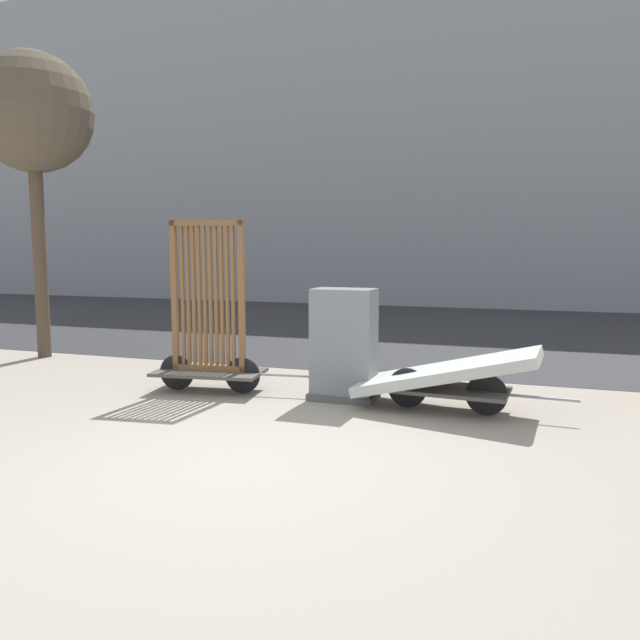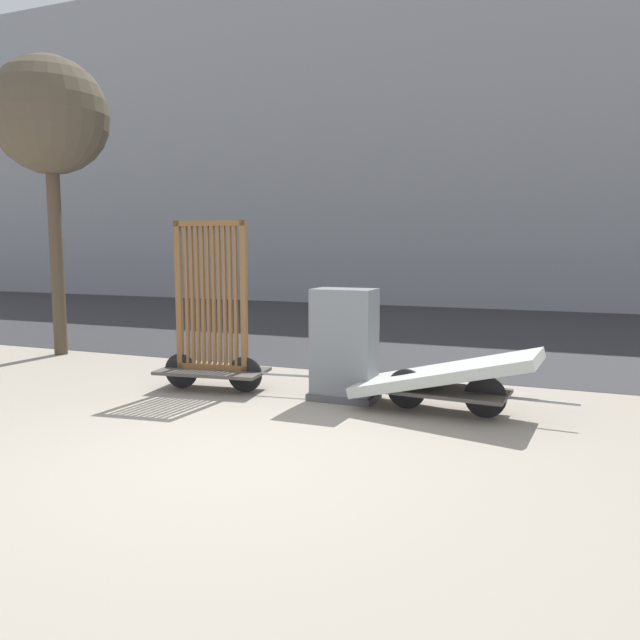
{
  "view_description": "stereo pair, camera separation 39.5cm",
  "coord_description": "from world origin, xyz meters",
  "px_view_note": "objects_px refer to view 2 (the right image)",
  "views": [
    {
      "loc": [
        2.32,
        -4.52,
        1.8
      ],
      "look_at": [
        0.0,
        2.27,
        0.96
      ],
      "focal_mm": 35.0,
      "sensor_mm": 36.0,
      "label": 1
    },
    {
      "loc": [
        2.69,
        -4.39,
        1.8
      ],
      "look_at": [
        0.0,
        2.27,
        0.96
      ],
      "focal_mm": 35.0,
      "sensor_mm": 36.0,
      "label": 2
    }
  ],
  "objects_px": {
    "bike_cart_with_mattress": "(445,377)",
    "street_tree": "(50,119)",
    "bike_cart_with_bedframe": "(212,331)",
    "utility_cabinet": "(344,348)"
  },
  "relations": [
    {
      "from": "bike_cart_with_mattress",
      "to": "street_tree",
      "type": "bearing_deg",
      "value": 172.92
    },
    {
      "from": "bike_cart_with_bedframe",
      "to": "street_tree",
      "type": "relative_size",
      "value": 0.44
    },
    {
      "from": "bike_cart_with_mattress",
      "to": "utility_cabinet",
      "type": "xyz_separation_m",
      "value": [
        -1.22,
        0.16,
        0.21
      ]
    },
    {
      "from": "street_tree",
      "to": "bike_cart_with_bedframe",
      "type": "bearing_deg",
      "value": -19.23
    },
    {
      "from": "bike_cart_with_mattress",
      "to": "street_tree",
      "type": "distance_m",
      "value": 7.67
    },
    {
      "from": "bike_cart_with_bedframe",
      "to": "utility_cabinet",
      "type": "distance_m",
      "value": 1.72
    },
    {
      "from": "bike_cart_with_mattress",
      "to": "utility_cabinet",
      "type": "bearing_deg",
      "value": 176.66
    },
    {
      "from": "bike_cart_with_mattress",
      "to": "street_tree",
      "type": "xyz_separation_m",
      "value": [
        -6.72,
        1.32,
        3.46
      ]
    },
    {
      "from": "bike_cart_with_mattress",
      "to": "street_tree",
      "type": "height_order",
      "value": "street_tree"
    },
    {
      "from": "bike_cart_with_bedframe",
      "to": "utility_cabinet",
      "type": "relative_size",
      "value": 1.61
    }
  ]
}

